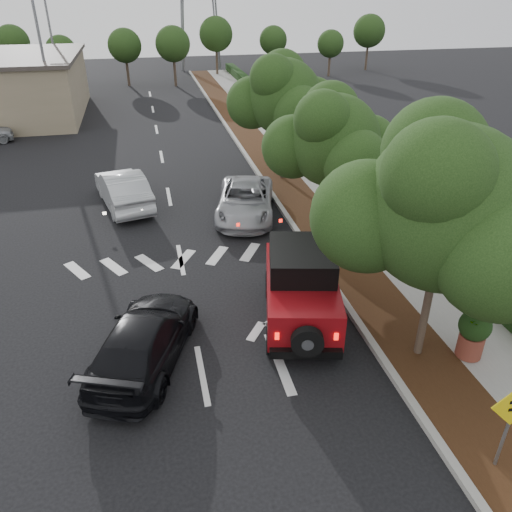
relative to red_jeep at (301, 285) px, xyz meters
name	(u,v)px	position (x,y,z in m)	size (l,w,h in m)	color
ground	(202,374)	(-3.07, -1.79, -1.12)	(120.00, 120.00, 0.00)	black
curb	(267,187)	(1.53, 10.21, -1.05)	(0.20, 70.00, 0.15)	#9E9B93
planting_strip	(287,186)	(2.53, 10.21, -1.06)	(1.80, 70.00, 0.12)	black
sidewalk	(325,183)	(4.43, 10.21, -1.06)	(2.00, 70.00, 0.12)	gray
hedge	(353,174)	(5.83, 10.21, -0.72)	(0.80, 70.00, 0.80)	black
transmission_tower	(202,70)	(2.93, 46.21, -1.12)	(7.00, 4.00, 28.00)	slate
street_tree_near	(417,355)	(2.53, -2.29, -1.12)	(3.80, 3.80, 5.92)	black
street_tree_mid	(326,238)	(2.53, 4.71, -1.12)	(3.20, 3.20, 5.32)	black
street_tree_far	(282,180)	(2.53, 11.21, -1.12)	(3.40, 3.40, 5.62)	black
light_pole_a	(57,127)	(-9.57, 24.21, -1.12)	(2.00, 0.22, 9.00)	slate
light_pole_b	(62,93)	(-10.57, 36.21, -1.12)	(2.00, 0.22, 9.00)	slate
red_jeep	(301,285)	(0.00, 0.00, 0.00)	(2.75, 4.51, 2.21)	black
silver_suv_ahead	(245,200)	(-0.08, 7.41, -0.45)	(2.24, 4.85, 1.35)	#A0A2A8
black_suv_oncoming	(144,340)	(-4.40, -0.95, -0.45)	(1.88, 4.63, 1.34)	black
silver_sedan_oncoming	(123,189)	(-5.01, 9.59, -0.35)	(1.64, 4.71, 1.55)	#B5B9BD
speed_hump_sign	(512,415)	(2.33, -5.81, 0.38)	(1.02, 0.10, 2.16)	slate
terracotta_planter	(474,330)	(3.72, -2.71, -0.18)	(0.80, 0.80, 1.40)	brown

